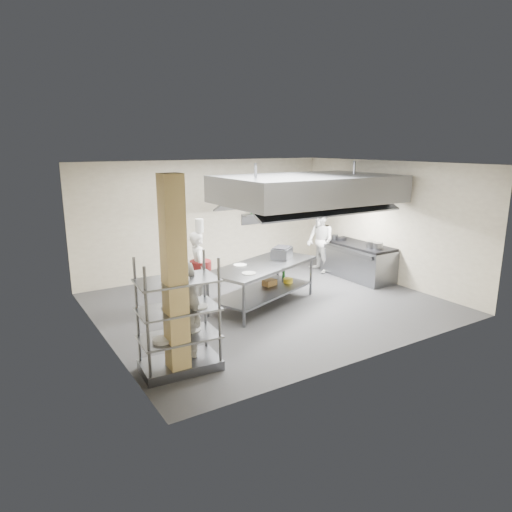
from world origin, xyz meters
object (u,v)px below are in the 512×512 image
chef_plating (187,313)px  cooking_range (358,262)px  pass_rack (178,315)px  stockpot (371,245)px  chef_line (320,241)px  island (263,285)px  chef_head (199,269)px  griddle (282,253)px

chef_plating → cooking_range: bearing=115.5°
pass_rack → stockpot: pass_rack is taller
chef_line → chef_plating: 6.03m
pass_rack → island: bearing=38.1°
island → pass_rack: pass_rack is taller
stockpot → chef_plating: bearing=-164.2°
island → chef_plating: bearing=-166.8°
chef_line → stockpot: (0.41, -1.47, 0.13)m
chef_head → chef_plating: chef_plating is taller
stockpot → chef_head: bearing=170.7°
island → pass_rack: size_ratio=1.47×
chef_head → griddle: 1.89m
cooking_range → griddle: 2.66m
chef_head → cooking_range: bearing=-74.6°
cooking_range → chef_head: chef_head is taller
cooking_range → chef_line: (-0.48, 0.96, 0.43)m
griddle → pass_rack: bearing=174.8°
stockpot → chef_line: bearing=105.5°
chef_line → griddle: (-2.10, -1.20, 0.18)m
pass_rack → chef_plating: (0.20, 0.14, -0.06)m
island → cooking_range: size_ratio=1.31×
cooking_range → stockpot: 0.76m
pass_rack → chef_plating: bearing=39.5°
chef_head → chef_line: 3.99m
chef_head → chef_plating: size_ratio=0.98×
island → stockpot: bearing=-21.6°
chef_head → griddle: (1.82, -0.44, 0.21)m
chef_line → island: bearing=-55.7°
pass_rack → chef_head: pass_rack is taller
chef_line → chef_head: bearing=-72.0°
cooking_range → griddle: bearing=-174.7°
island → chef_line: chef_line is taller
pass_rack → griddle: size_ratio=3.73×
stockpot → griddle: bearing=173.9°
chef_line → cooking_range: bearing=33.7°
pass_rack → chef_plating: pass_rack is taller
chef_head → stockpot: (4.33, -0.71, 0.17)m
cooking_range → griddle: griddle is taller
pass_rack → chef_plating: size_ratio=1.07×
griddle → chef_plating: bearing=174.5°
chef_plating → griddle: (3.10, 1.86, 0.19)m
island → griddle: bearing=-2.2°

